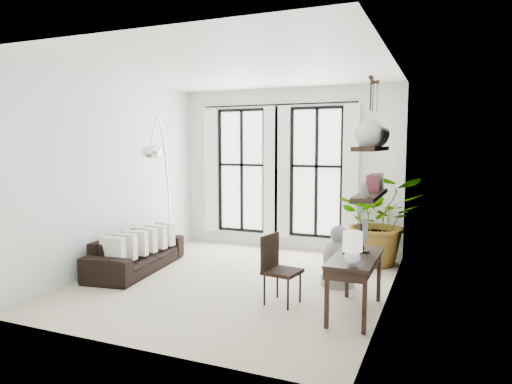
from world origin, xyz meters
The scene contains 16 objects.
floor centered at (0.00, 0.00, 0.00)m, with size 5.00×5.00×0.00m, color #B8A992.
ceiling centered at (0.00, 0.00, 3.20)m, with size 5.00×5.00×0.00m, color white.
wall_left centered at (-2.25, 0.00, 1.60)m, with size 5.00×5.00×0.00m, color silver.
wall_right centered at (2.25, 0.00, 1.60)m, with size 5.00×5.00×0.00m, color white.
wall_back centered at (0.00, 2.50, 1.60)m, with size 4.50×4.50×0.00m, color white.
windows centered at (-0.20, 2.43, 1.56)m, with size 3.26×0.13×2.65m.
wall_shelves centered at (2.11, -0.62, 1.73)m, with size 0.25×1.30×0.60m.
sofa centered at (-1.80, -0.05, 0.30)m, with size 2.06×0.80×0.60m, color black.
throw_pillows centered at (-1.70, -0.05, 0.50)m, with size 0.40×1.52×0.40m.
plant centered at (1.90, 1.88, 0.79)m, with size 1.42×1.23×1.58m, color #2D7228.
desk centered at (1.95, -0.71, 0.70)m, with size 0.53×1.25×1.13m.
desk_chair centered at (0.92, -0.64, 0.52)m, with size 0.50×0.50×0.92m.
arc_lamp centered at (-1.70, 0.54, 1.97)m, with size 0.76×1.46×2.57m.
buddha centered at (1.50, 0.42, 0.38)m, with size 0.50×0.50×0.90m.
vase_a centered at (2.11, -0.91, 2.27)m, with size 0.37×0.37×0.38m, color white.
vase_b centered at (2.11, -0.51, 2.27)m, with size 0.37×0.37×0.38m, color white.
Camera 1 is at (2.93, -6.18, 2.10)m, focal length 32.00 mm.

